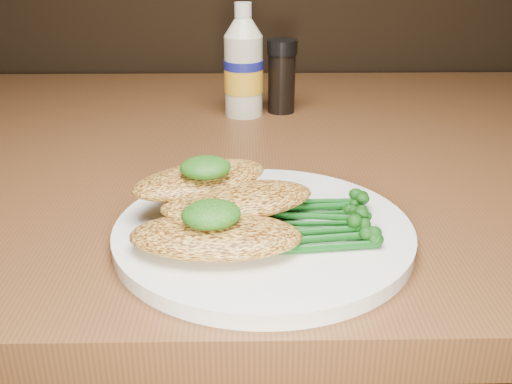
{
  "coord_description": "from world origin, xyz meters",
  "views": [
    {
      "loc": [
        -0.0,
        0.32,
        1.01
      ],
      "look_at": [
        0.0,
        0.81,
        0.79
      ],
      "focal_mm": 41.69,
      "sensor_mm": 36.0,
      "label": 1
    }
  ],
  "objects_px": {
    "mayo_bottle": "(243,61)",
    "pepper_grinder": "(282,77)",
    "plate": "(263,232)",
    "dining_table": "(251,371)"
  },
  "relations": [
    {
      "from": "dining_table",
      "to": "plate",
      "type": "bearing_deg",
      "value": -87.71
    },
    {
      "from": "dining_table",
      "to": "plate",
      "type": "distance_m",
      "value": 0.46
    },
    {
      "from": "dining_table",
      "to": "plate",
      "type": "relative_size",
      "value": 4.47
    },
    {
      "from": "dining_table",
      "to": "mayo_bottle",
      "type": "xyz_separation_m",
      "value": [
        -0.01,
        0.13,
        0.46
      ]
    },
    {
      "from": "plate",
      "to": "mayo_bottle",
      "type": "relative_size",
      "value": 1.66
    },
    {
      "from": "dining_table",
      "to": "mayo_bottle",
      "type": "distance_m",
      "value": 0.47
    },
    {
      "from": "plate",
      "to": "mayo_bottle",
      "type": "bearing_deg",
      "value": 92.67
    },
    {
      "from": "plate",
      "to": "mayo_bottle",
      "type": "height_order",
      "value": "mayo_bottle"
    },
    {
      "from": "mayo_bottle",
      "to": "pepper_grinder",
      "type": "height_order",
      "value": "mayo_bottle"
    },
    {
      "from": "dining_table",
      "to": "pepper_grinder",
      "type": "distance_m",
      "value": 0.46
    }
  ]
}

